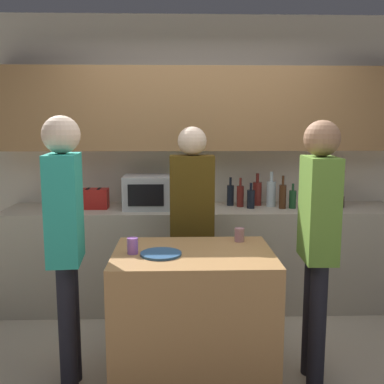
{
  "coord_description": "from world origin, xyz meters",
  "views": [
    {
      "loc": [
        -0.23,
        -2.66,
        1.71
      ],
      "look_at": [
        -0.13,
        0.38,
        1.23
      ],
      "focal_mm": 42.0,
      "sensor_mm": 36.0,
      "label": 1
    }
  ],
  "objects_px": {
    "microwave": "(153,192)",
    "plate_on_island": "(161,254)",
    "bottle_4": "(271,193)",
    "cup_1": "(239,235)",
    "person_right": "(192,214)",
    "potted_plant": "(337,186)",
    "person_center": "(318,230)",
    "bottle_0": "(230,195)",
    "bottle_2": "(251,199)",
    "bottle_3": "(257,193)",
    "bottle_5": "(283,196)",
    "cup_0": "(133,246)",
    "bottle_1": "(240,196)",
    "person_left": "(65,230)",
    "bottle_6": "(293,199)",
    "toaster": "(94,199)"
  },
  "relations": [
    {
      "from": "person_left",
      "to": "cup_0",
      "type": "bearing_deg",
      "value": 90.11
    },
    {
      "from": "microwave",
      "to": "bottle_0",
      "type": "distance_m",
      "value": 0.74
    },
    {
      "from": "bottle_0",
      "to": "person_center",
      "type": "xyz_separation_m",
      "value": [
        0.4,
        -1.41,
        0.0
      ]
    },
    {
      "from": "cup_1",
      "to": "toaster",
      "type": "bearing_deg",
      "value": 139.56
    },
    {
      "from": "plate_on_island",
      "to": "cup_1",
      "type": "distance_m",
      "value": 0.62
    },
    {
      "from": "bottle_2",
      "to": "bottle_4",
      "type": "height_order",
      "value": "bottle_4"
    },
    {
      "from": "person_right",
      "to": "bottle_5",
      "type": "bearing_deg",
      "value": -144.76
    },
    {
      "from": "plate_on_island",
      "to": "person_center",
      "type": "relative_size",
      "value": 0.15
    },
    {
      "from": "bottle_5",
      "to": "plate_on_island",
      "type": "relative_size",
      "value": 1.16
    },
    {
      "from": "bottle_2",
      "to": "plate_on_island",
      "type": "relative_size",
      "value": 0.9
    },
    {
      "from": "bottle_5",
      "to": "toaster",
      "type": "bearing_deg",
      "value": 177.96
    },
    {
      "from": "bottle_2",
      "to": "person_center",
      "type": "relative_size",
      "value": 0.14
    },
    {
      "from": "bottle_4",
      "to": "plate_on_island",
      "type": "height_order",
      "value": "bottle_4"
    },
    {
      "from": "bottle_5",
      "to": "person_right",
      "type": "distance_m",
      "value": 1.02
    },
    {
      "from": "potted_plant",
      "to": "person_center",
      "type": "bearing_deg",
      "value": -113.99
    },
    {
      "from": "potted_plant",
      "to": "bottle_2",
      "type": "distance_m",
      "value": 0.81
    },
    {
      "from": "bottle_0",
      "to": "bottle_4",
      "type": "height_order",
      "value": "bottle_4"
    },
    {
      "from": "bottle_1",
      "to": "person_left",
      "type": "height_order",
      "value": "person_left"
    },
    {
      "from": "plate_on_island",
      "to": "cup_0",
      "type": "height_order",
      "value": "cup_0"
    },
    {
      "from": "bottle_5",
      "to": "person_right",
      "type": "xyz_separation_m",
      "value": [
        -0.84,
        -0.57,
        -0.04
      ]
    },
    {
      "from": "bottle_5",
      "to": "bottle_1",
      "type": "bearing_deg",
      "value": 164.62
    },
    {
      "from": "cup_0",
      "to": "person_right",
      "type": "xyz_separation_m",
      "value": [
        0.4,
        0.67,
        0.07
      ]
    },
    {
      "from": "bottle_3",
      "to": "plate_on_island",
      "type": "bearing_deg",
      "value": -120.75
    },
    {
      "from": "bottle_1",
      "to": "bottle_4",
      "type": "height_order",
      "value": "bottle_4"
    },
    {
      "from": "bottle_0",
      "to": "cup_1",
      "type": "height_order",
      "value": "bottle_0"
    },
    {
      "from": "person_right",
      "to": "bottle_3",
      "type": "bearing_deg",
      "value": -129.64
    },
    {
      "from": "bottle_3",
      "to": "person_right",
      "type": "relative_size",
      "value": 0.18
    },
    {
      "from": "person_left",
      "to": "bottle_2",
      "type": "bearing_deg",
      "value": 128.62
    },
    {
      "from": "bottle_4",
      "to": "bottle_6",
      "type": "xyz_separation_m",
      "value": [
        0.18,
        -0.1,
        -0.04
      ]
    },
    {
      "from": "bottle_5",
      "to": "cup_1",
      "type": "distance_m",
      "value": 1.1
    },
    {
      "from": "plate_on_island",
      "to": "bottle_3",
      "type": "bearing_deg",
      "value": 59.25
    },
    {
      "from": "microwave",
      "to": "person_left",
      "type": "height_order",
      "value": "person_left"
    },
    {
      "from": "bottle_4",
      "to": "cup_1",
      "type": "distance_m",
      "value": 1.16
    },
    {
      "from": "bottle_6",
      "to": "person_left",
      "type": "distance_m",
      "value": 2.16
    },
    {
      "from": "bottle_0",
      "to": "person_right",
      "type": "bearing_deg",
      "value": -117.47
    },
    {
      "from": "microwave",
      "to": "bottle_5",
      "type": "relative_size",
      "value": 1.72
    },
    {
      "from": "cup_0",
      "to": "cup_1",
      "type": "xyz_separation_m",
      "value": [
        0.72,
        0.28,
        -0.0
      ]
    },
    {
      "from": "bottle_1",
      "to": "person_left",
      "type": "xyz_separation_m",
      "value": [
        -1.28,
        -1.37,
        0.02
      ]
    },
    {
      "from": "bottle_5",
      "to": "cup_1",
      "type": "relative_size",
      "value": 3.22
    },
    {
      "from": "plate_on_island",
      "to": "person_center",
      "type": "distance_m",
      "value": 1.01
    },
    {
      "from": "bottle_0",
      "to": "cup_0",
      "type": "distance_m",
      "value": 1.61
    },
    {
      "from": "plate_on_island",
      "to": "person_left",
      "type": "relative_size",
      "value": 0.15
    },
    {
      "from": "cup_1",
      "to": "person_center",
      "type": "relative_size",
      "value": 0.05
    },
    {
      "from": "cup_1",
      "to": "person_right",
      "type": "xyz_separation_m",
      "value": [
        -0.32,
        0.39,
        0.07
      ]
    },
    {
      "from": "bottle_5",
      "to": "plate_on_island",
      "type": "bearing_deg",
      "value": -129.84
    },
    {
      "from": "microwave",
      "to": "plate_on_island",
      "type": "xyz_separation_m",
      "value": [
        0.12,
        -1.33,
        -0.19
      ]
    },
    {
      "from": "toaster",
      "to": "bottle_5",
      "type": "xyz_separation_m",
      "value": [
        1.72,
        -0.06,
        0.03
      ]
    },
    {
      "from": "bottle_4",
      "to": "person_left",
      "type": "bearing_deg",
      "value": -138.61
    },
    {
      "from": "bottle_3",
      "to": "person_right",
      "type": "xyz_separation_m",
      "value": [
        -0.64,
        -0.74,
        -0.05
      ]
    },
    {
      "from": "person_right",
      "to": "potted_plant",
      "type": "bearing_deg",
      "value": -153.96
    }
  ]
}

